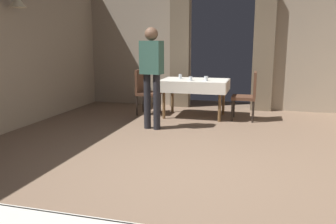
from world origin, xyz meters
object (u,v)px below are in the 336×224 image
at_px(chair_mid_right, 248,94).
at_px(person_waiter_by_doorway, 152,70).
at_px(dining_table_mid, 195,84).
at_px(glass_mid_c, 206,78).
at_px(glass_mid_a, 180,76).
at_px(chair_mid_left, 145,90).
at_px(glass_mid_b, 191,78).

relative_size(chair_mid_right, person_waiter_by_doorway, 0.54).
bearing_deg(dining_table_mid, glass_mid_c, -33.76).
bearing_deg(glass_mid_a, dining_table_mid, -10.92).
bearing_deg(chair_mid_right, chair_mid_left, 179.07).
height_order(glass_mid_a, person_waiter_by_doorway, person_waiter_by_doorway).
xyz_separation_m(glass_mid_b, glass_mid_c, (0.29, 0.04, 0.00)).
distance_m(glass_mid_b, glass_mid_c, 0.29).
xyz_separation_m(chair_mid_left, glass_mid_c, (1.30, -0.15, 0.28)).
bearing_deg(glass_mid_a, glass_mid_c, -22.10).
bearing_deg(chair_mid_left, glass_mid_b, -11.09).
relative_size(dining_table_mid, person_waiter_by_doorway, 0.77).
distance_m(glass_mid_c, person_waiter_by_doorway, 1.29).
bearing_deg(person_waiter_by_doorway, chair_mid_left, 114.48).
relative_size(glass_mid_b, glass_mid_c, 0.93).
xyz_separation_m(chair_mid_left, person_waiter_by_doorway, (0.53, -1.16, 0.51)).
distance_m(dining_table_mid, glass_mid_a, 0.34).
xyz_separation_m(glass_mid_c, person_waiter_by_doorway, (-0.77, -1.01, 0.23)).
bearing_deg(glass_mid_c, dining_table_mid, 146.24).
bearing_deg(glass_mid_a, chair_mid_right, -4.58).
distance_m(chair_mid_right, glass_mid_c, 0.85).
height_order(dining_table_mid, glass_mid_b, glass_mid_b).
relative_size(glass_mid_a, glass_mid_c, 1.07).
distance_m(glass_mid_a, glass_mid_b, 0.38).
height_order(dining_table_mid, glass_mid_c, glass_mid_c).
xyz_separation_m(dining_table_mid, chair_mid_right, (1.05, -0.05, -0.14)).
bearing_deg(chair_mid_right, glass_mid_c, -171.47).
distance_m(dining_table_mid, glass_mid_c, 0.33).
bearing_deg(person_waiter_by_doorway, dining_table_mid, 66.32).
bearing_deg(chair_mid_right, glass_mid_a, 175.42).
height_order(chair_mid_left, glass_mid_b, chair_mid_left).
relative_size(glass_mid_a, person_waiter_by_doorway, 0.06).
bearing_deg(chair_mid_left, glass_mid_c, -6.73).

